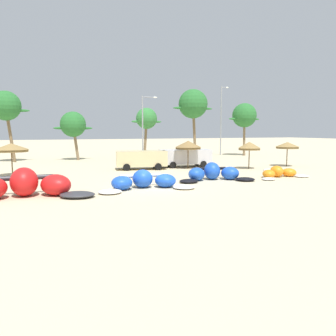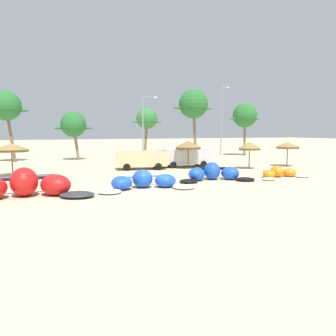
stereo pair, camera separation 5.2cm
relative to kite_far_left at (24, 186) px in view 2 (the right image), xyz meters
The scene contains 18 objects.
ground_plane 8.25m from the kite_far_left, ahead, with size 260.00×260.00×0.00m, color beige.
kite_far_left is the anchor object (origin of this frame).
kite_left 7.32m from the kite_far_left, ahead, with size 6.77×3.13×1.23m.
kite_left_of_center 13.61m from the kite_far_left, ahead, with size 6.20×3.39×1.37m.
kite_center 19.33m from the kite_far_left, ahead, with size 5.08×2.49×0.94m.
beach_umbrella_near_van 10.35m from the kite_far_left, 96.73° to the left, with size 2.81×2.81×2.79m.
beach_umbrella_middle 18.04m from the kite_far_left, 33.02° to the left, with size 2.67×2.67×2.83m.
beach_umbrella_near_palms 21.95m from the kite_far_left, 19.31° to the left, with size 2.23×2.23×2.73m.
beach_umbrella_outermost 27.01m from the kite_far_left, 16.52° to the left, with size 2.46×2.46×2.63m.
parked_van 19.11m from the kite_far_left, 36.49° to the left, with size 5.58×2.66×1.84m.
parked_car_second 15.03m from the kite_far_left, 46.51° to the left, with size 5.24×2.89×1.84m.
palm_left 24.93m from the kite_far_left, 95.78° to the left, with size 5.36×3.58×8.61m.
palm_left_of_gap 25.01m from the kite_far_left, 77.50° to the left, with size 4.95×3.30×6.32m.
palm_center_left 29.41m from the kite_far_left, 57.72° to the left, with size 4.49×2.99×7.07m.
palm_center_right 30.28m from the kite_far_left, 44.72° to the left, with size 5.98×3.99×9.48m.
palm_right_of_gap 38.52m from the kite_far_left, 36.44° to the left, with size 5.56×3.71×8.04m.
lamppost_west 24.77m from the kite_far_left, 55.79° to the left, with size 2.10×0.24×8.25m.
lamppost_west_center 37.72m from the kite_far_left, 41.61° to the left, with size 1.40×0.24×10.69m.
Camera 2 is at (-7.44, -21.24, 3.83)m, focal length 35.29 mm.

